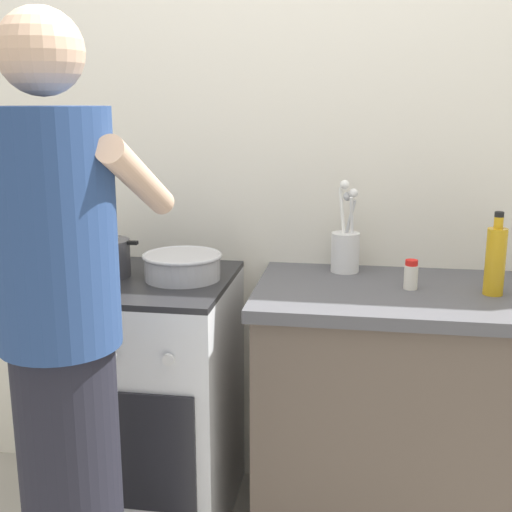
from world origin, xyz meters
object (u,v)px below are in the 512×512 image
mixing_bowl (182,265)px  spice_bottle (411,275)px  stove_range (147,400)px  person (64,359)px  oil_bottle (495,260)px  utensil_crock (346,247)px  pot (104,258)px

mixing_bowl → spice_bottle: bearing=-0.3°
stove_range → person: (0.00, -0.63, 0.41)m
stove_range → spice_bottle: spice_bottle is taller
person → mixing_bowl: bearing=78.1°
oil_bottle → person: (-1.14, -0.62, -0.15)m
stove_range → mixing_bowl: mixing_bowl is taller
stove_range → utensil_crock: utensil_crock is taller
stove_range → oil_bottle: 1.28m
pot → oil_bottle: size_ratio=0.95×
utensil_crock → spice_bottle: size_ratio=3.39×
utensil_crock → oil_bottle: bearing=-24.7°
stove_range → pot: pot is taller
pot → person: bearing=-77.3°
mixing_bowl → spice_bottle: size_ratio=2.81×
mixing_bowl → spice_bottle: spice_bottle is taller
stove_range → spice_bottle: bearing=0.7°
pot → oil_bottle: (1.29, -0.02, 0.05)m
stove_range → oil_bottle: (1.15, -0.01, 0.56)m
oil_bottle → utensil_crock: bearing=155.3°
stove_range → person: size_ratio=0.53×
stove_range → spice_bottle: size_ratio=9.33×
pot → oil_bottle: 1.29m
oil_bottle → spice_bottle: bearing=175.0°
utensil_crock → person: 1.08m
mixing_bowl → utensil_crock: (0.54, 0.19, 0.04)m
spice_bottle → oil_bottle: bearing=-5.0°
pot → spice_bottle: (1.04, -0.00, -0.02)m
oil_bottle → pot: bearing=178.9°
person → stove_range: bearing=90.4°
mixing_bowl → utensil_crock: bearing=19.1°
stove_range → spice_bottle: (0.90, 0.01, 0.50)m
spice_bottle → pot: bearing=179.9°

